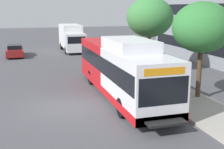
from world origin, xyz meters
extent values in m
plane|color=#4C4C51|center=(0.00, 8.00, 0.00)|extent=(120.00, 120.00, 0.00)
cube|color=#A8A399|center=(7.00, 6.00, 0.07)|extent=(3.00, 56.00, 0.14)
cube|color=white|center=(3.72, -1.63, 1.69)|extent=(2.54, 5.80, 2.73)
cube|color=red|center=(3.72, 4.17, 1.69)|extent=(2.54, 5.80, 2.73)
cube|color=red|center=(3.72, 1.27, 0.54)|extent=(2.57, 11.60, 0.44)
cube|color=black|center=(3.72, 1.27, 2.05)|extent=(2.58, 11.25, 0.96)
cube|color=black|center=(3.72, -4.49, 1.85)|extent=(2.34, 0.10, 1.24)
cube|color=orange|center=(3.72, -4.50, 2.72)|extent=(1.90, 0.08, 0.32)
cube|color=white|center=(3.72, -0.18, 3.35)|extent=(2.16, 4.06, 0.60)
cube|color=black|center=(3.72, -4.88, 0.55)|extent=(1.78, 0.60, 0.10)
cylinder|color=black|center=(2.59, -2.32, 0.50)|extent=(0.30, 1.00, 1.00)
cylinder|color=black|center=(4.85, -2.32, 0.50)|extent=(0.30, 1.00, 1.00)
cylinder|color=black|center=(2.59, 4.46, 0.50)|extent=(0.30, 1.00, 1.00)
cylinder|color=black|center=(4.85, 4.46, 0.50)|extent=(0.30, 1.00, 1.00)
cylinder|color=#4C3823|center=(7.93, -0.73, 1.55)|extent=(0.28, 0.28, 2.82)
ellipsoid|color=#337A38|center=(7.93, -0.73, 4.24)|extent=(3.42, 3.42, 2.90)
cylinder|color=#4C3823|center=(7.99, 6.69, 1.66)|extent=(0.28, 0.28, 3.04)
ellipsoid|color=#3D8442|center=(7.99, 6.69, 4.58)|extent=(3.74, 3.74, 3.18)
cube|color=maroon|center=(-2.81, 18.84, 0.55)|extent=(1.80, 4.50, 0.70)
cube|color=black|center=(-2.81, 18.94, 1.05)|extent=(1.48, 2.34, 0.56)
cylinder|color=black|center=(-3.61, 17.49, 0.32)|extent=(0.20, 0.64, 0.64)
cylinder|color=black|center=(-2.01, 17.49, 0.32)|extent=(0.20, 0.64, 0.64)
cylinder|color=black|center=(-3.61, 20.19, 0.32)|extent=(0.20, 0.64, 0.64)
cylinder|color=black|center=(-2.01, 20.19, 0.32)|extent=(0.20, 0.64, 0.64)
cube|color=silver|center=(3.93, 18.54, 1.35)|extent=(2.30, 2.00, 2.10)
cube|color=white|center=(3.93, 22.04, 1.90)|extent=(2.30, 5.00, 2.70)
cube|color=black|center=(3.93, 17.57, 1.75)|extent=(2.07, 0.08, 0.80)
cylinder|color=black|center=(2.90, 18.98, 0.46)|extent=(0.26, 0.92, 0.92)
cylinder|color=black|center=(4.96, 18.98, 0.46)|extent=(0.26, 0.92, 0.92)
cylinder|color=black|center=(2.90, 23.12, 0.46)|extent=(0.26, 0.92, 0.92)
cylinder|color=black|center=(4.96, 23.12, 0.46)|extent=(0.26, 0.92, 0.92)
cylinder|color=#B7B7BC|center=(24.21, 27.76, 2.95)|extent=(1.10, 1.10, 5.89)
camera|label=1|loc=(-1.90, -15.40, 5.33)|focal=47.10mm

